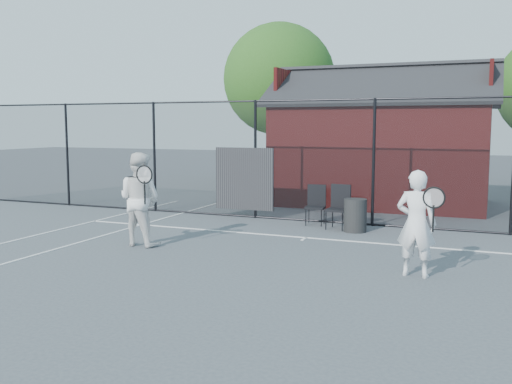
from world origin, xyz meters
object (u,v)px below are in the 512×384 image
at_px(chair_left, 315,206).
at_px(player_front, 416,223).
at_px(clubhouse, 383,151).
at_px(chair_right, 338,208).
at_px(player_back, 140,199).
at_px(waste_bin, 355,215).

bearing_deg(chair_left, player_front, -60.04).
xyz_separation_m(clubhouse, chair_right, (-0.15, -4.75, -1.11)).
bearing_deg(player_back, clubhouse, 67.21).
bearing_deg(chair_right, waste_bin, -11.83).
bearing_deg(player_back, chair_left, 54.27).
height_order(clubhouse, chair_left, clubhouse).
height_order(player_back, waste_bin, player_back).
height_order(player_front, waste_bin, player_front).
relative_size(chair_right, waste_bin, 1.34).
bearing_deg(chair_right, chair_left, 158.60).
xyz_separation_m(player_back, waste_bin, (3.63, 3.04, -0.56)).
xyz_separation_m(player_back, chair_left, (2.55, 3.54, -0.46)).
distance_m(player_back, chair_left, 4.39).
xyz_separation_m(clubhouse, waste_bin, (0.29, -4.90, -1.24)).
relative_size(player_front, player_back, 0.92).
bearing_deg(player_front, chair_right, 121.52).
bearing_deg(chair_left, chair_right, -34.48).
height_order(player_back, chair_right, player_back).
xyz_separation_m(clubhouse, player_back, (-3.34, -7.94, -0.68)).
bearing_deg(clubhouse, chair_left, -100.15).
bearing_deg(clubhouse, player_front, -76.34).
bearing_deg(player_front, waste_bin, 116.97).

